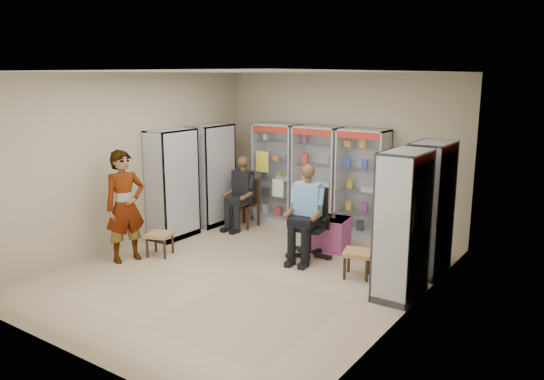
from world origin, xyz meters
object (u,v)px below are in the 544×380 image
Objects in this scene: woven_stool_a at (357,264)px; standing_man at (125,206)px; cabinet_left_far at (212,175)px; office_chair at (309,223)px; cabinet_back_mid at (317,178)px; seated_shopkeeper at (308,215)px; wooden_chair at (246,203)px; pink_trunk at (331,233)px; woven_stool_b at (160,244)px; cabinet_back_left at (277,173)px; cabinet_left_near at (173,184)px; cabinet_back_right at (362,183)px; cabinet_right_far at (430,208)px; cabinet_right_near at (403,225)px.

woven_stool_a is 0.22× the size of standing_man.
office_chair is at bearing 76.23° from cabinet_left_far.
seated_shopkeeper is (0.76, -1.63, -0.27)m from cabinet_back_mid.
wooden_chair reaches higher than pink_trunk.
standing_man is (-0.27, -0.46, 0.71)m from woven_stool_b.
seated_shopkeeper is at bearing -24.59° from wooden_chair.
cabinet_back_left is 2.18m from pink_trunk.
cabinet_left_near is 3.77m from woven_stool_a.
cabinet_back_mid is 1.00× the size of cabinet_left_near.
cabinet_right_far is at bearing -34.73° from cabinet_back_right.
cabinet_back_mid is at bearing 133.08° from woven_stool_a.
cabinet_back_right is 5.14× the size of woven_stool_b.
cabinet_right_far is 1.00× the size of cabinet_left_far.
cabinet_back_right reaches higher than seated_shopkeeper.
wooden_chair is 1.64× the size of pink_trunk.
cabinet_back_mid reaches higher than standing_man.
cabinet_back_right is 4.93× the size of woven_stool_a.
cabinet_right_near is 5.14× the size of woven_stool_b.
cabinet_right_far is 1.10m from cabinet_right_near.
cabinet_right_far is 5.14× the size of woven_stool_b.
cabinet_back_left is at bearing 128.33° from office_chair.
cabinet_right_far is 1.37m from woven_stool_a.
seated_shopkeeper is at bearing -96.60° from cabinet_back_right.
office_chair reaches higher than woven_stool_b.
cabinet_right_far and cabinet_right_near have the same top height.
standing_man is (-0.40, -2.65, 0.43)m from wooden_chair.
cabinet_left_near is 1.56m from wooden_chair.
cabinet_back_left is 3.49× the size of pink_trunk.
woven_stool_a is (3.01, -1.20, -0.27)m from wooden_chair.
wooden_chair is at bearing 172.54° from pink_trunk.
cabinet_back_left is at bearing 71.10° from wooden_chair.
cabinet_left_far is 2.21m from woven_stool_b.
cabinet_back_mid is 1.80m from office_chair.
standing_man is (-0.65, -3.38, -0.10)m from cabinet_back_left.
office_chair is (2.64, 0.45, -0.42)m from cabinet_left_near.
cabinet_back_right is at bearing 51.95° from woven_stool_b.
pink_trunk is (0.09, 0.58, -0.30)m from office_chair.
wooden_chair reaches higher than woven_stool_b.
cabinet_back_mid is 1.00× the size of cabinet_right_far.
cabinet_right_far is at bearing 101.41° from cabinet_left_near.
office_chair is 0.79× the size of seated_shopkeeper.
office_chair reaches higher than wooden_chair.
office_chair is at bearing 81.00° from seated_shopkeeper.
office_chair is 2.01× the size of pink_trunk.
cabinet_left_far is 4.93× the size of woven_stool_a.
cabinet_left_near reaches higher than office_chair.
pink_trunk reaches higher than woven_stool_b.
cabinet_back_left reaches higher than pink_trunk.
cabinet_left_near is 1.74× the size of office_chair.
cabinet_right_far is 2.13× the size of wooden_chair.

